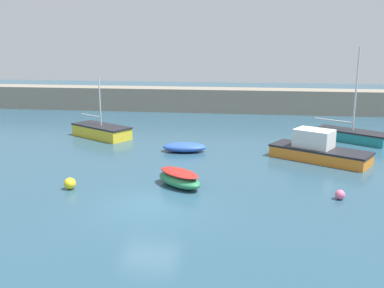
# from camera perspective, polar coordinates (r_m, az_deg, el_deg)

# --- Properties ---
(ground_plane) EXTENTS (120.00, 120.00, 0.20)m
(ground_plane) POSITION_cam_1_polar(r_m,az_deg,el_deg) (19.24, -5.69, -8.49)
(ground_plane) COLOR #284C60
(harbor_breakwater) EXTENTS (58.62, 2.99, 2.38)m
(harbor_breakwater) POSITION_cam_1_polar(r_m,az_deg,el_deg) (44.83, 2.26, 5.91)
(harbor_breakwater) COLOR gray
(harbor_breakwater) RESTS_ON ground_plane
(sailboat_tall_mast) EXTENTS (5.25, 4.44, 6.75)m
(sailboat_tall_mast) POSITION_cam_1_polar(r_m,az_deg,el_deg) (33.31, 20.55, 1.12)
(sailboat_tall_mast) COLOR teal
(sailboat_tall_mast) RESTS_ON ground_plane
(sailboat_short_mast) EXTENTS (5.19, 4.19, 4.63)m
(sailboat_short_mast) POSITION_cam_1_polar(r_m,az_deg,el_deg) (33.14, -11.99, 1.70)
(sailboat_short_mast) COLOR yellow
(sailboat_short_mast) RESTS_ON ground_plane
(rowboat_white_midwater) EXTENTS (2.98, 1.70, 0.61)m
(rowboat_white_midwater) POSITION_cam_1_polar(r_m,az_deg,el_deg) (28.20, -1.01, -0.42)
(rowboat_white_midwater) COLOR #2D56B7
(rowboat_white_midwater) RESTS_ON ground_plane
(motorboat_with_cabin) EXTENTS (6.17, 4.77, 1.88)m
(motorboat_with_cabin) POSITION_cam_1_polar(r_m,az_deg,el_deg) (27.22, 16.43, -0.72)
(motorboat_with_cabin) COLOR orange
(motorboat_with_cabin) RESTS_ON ground_plane
(rowboat_with_red_cover) EXTENTS (2.99, 2.83, 0.83)m
(rowboat_with_red_cover) POSITION_cam_1_polar(r_m,az_deg,el_deg) (21.46, -1.70, -4.60)
(rowboat_with_red_cover) COLOR #287A4C
(rowboat_with_red_cover) RESTS_ON ground_plane
(mooring_buoy_pink) EXTENTS (0.46, 0.46, 0.46)m
(mooring_buoy_pink) POSITION_cam_1_polar(r_m,az_deg,el_deg) (20.92, 19.14, -6.40)
(mooring_buoy_pink) COLOR #EA668C
(mooring_buoy_pink) RESTS_ON ground_plane
(mooring_buoy_yellow) EXTENTS (0.58, 0.58, 0.58)m
(mooring_buoy_yellow) POSITION_cam_1_polar(r_m,az_deg,el_deg) (21.93, -15.96, -5.08)
(mooring_buoy_yellow) COLOR yellow
(mooring_buoy_yellow) RESTS_ON ground_plane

